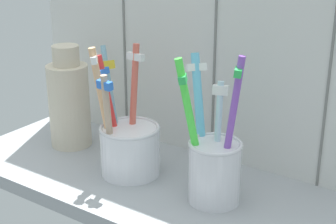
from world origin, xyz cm
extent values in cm
cube|color=#9EA3A8|center=(0.00, 0.00, 1.00)|extent=(64.00, 22.00, 2.00)
cube|color=silver|center=(0.00, 12.00, 22.50)|extent=(64.00, 2.00, 45.00)
cube|color=gray|center=(-16.00, 10.90, 22.50)|extent=(0.30, 0.20, 45.00)
cube|color=gray|center=(0.00, 10.90, 22.50)|extent=(0.30, 0.20, 45.00)
cube|color=gray|center=(16.00, 10.90, 22.50)|extent=(0.30, 0.20, 45.00)
cylinder|color=white|center=(-6.60, -0.49, 5.33)|extent=(8.18, 8.18, 6.66)
torus|color=silver|center=(-6.60, -0.49, 8.66)|extent=(8.27, 8.27, 0.50)
cylinder|color=tan|center=(-7.65, -2.96, 9.56)|extent=(1.07, 2.04, 14.39)
cube|color=blue|center=(-7.69, -3.38, 15.41)|extent=(2.36, 1.10, 1.14)
cylinder|color=#82B9D1|center=(-10.06, 0.77, 10.61)|extent=(5.91, 3.48, 16.65)
cube|color=yellow|center=(-11.66, 1.58, 16.25)|extent=(1.99, 2.50, 1.34)
cylinder|color=red|center=(-9.25, -0.61, 10.35)|extent=(4.20, 1.72, 16.08)
cube|color=blue|center=(-10.31, -0.82, 16.07)|extent=(1.45, 2.50, 1.01)
cylinder|color=#F2B883|center=(-9.39, -1.76, 11.04)|extent=(3.31, 2.93, 17.42)
cube|color=white|center=(-10.17, -2.39, 18.20)|extent=(2.06, 2.26, 1.04)
cylinder|color=#E26453|center=(-7.30, 1.79, 11.01)|extent=(1.03, 2.74, 17.30)
cube|color=white|center=(-7.26, 2.49, 17.91)|extent=(2.56, 1.04, 1.03)
cylinder|color=white|center=(6.60, -0.49, 5.83)|extent=(6.48, 6.48, 7.66)
torus|color=silver|center=(6.60, -0.49, 9.66)|extent=(6.66, 6.66, 0.50)
cylinder|color=#6ACAF4|center=(3.45, 1.61, 10.93)|extent=(5.58, 5.01, 17.38)
cube|color=white|center=(1.87, 2.97, 17.78)|extent=(2.43, 2.60, 1.12)
cylinder|color=#BFE4F4|center=(6.29, 0.99, 9.67)|extent=(1.57, 2.80, 14.64)
cube|color=white|center=(6.05, 1.73, 15.89)|extent=(2.02, 1.41, 1.24)
cylinder|color=#4EF84B|center=(4.35, -1.64, 11.30)|extent=(4.42, 2.95, 17.98)
cube|color=green|center=(3.24, -2.23, 17.79)|extent=(1.78, 2.12, 1.03)
cylinder|color=#8950C3|center=(8.44, 0.08, 11.62)|extent=(2.93, 1.87, 18.53)
cube|color=green|center=(9.15, 0.38, 19.04)|extent=(1.61, 2.14, 0.97)
cylinder|color=beige|center=(-20.27, 2.47, 8.35)|extent=(6.23, 6.23, 12.70)
cylinder|color=beige|center=(-20.27, 2.47, 16.20)|extent=(3.99, 3.99, 2.99)
camera|label=1|loc=(33.96, -49.96, 34.94)|focal=55.18mm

